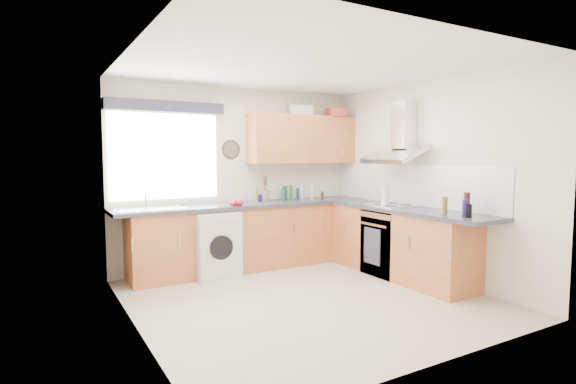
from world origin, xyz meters
TOP-DOWN VIEW (x-y plane):
  - ground_plane at (0.00, 0.00)m, footprint 3.60×3.60m
  - ceiling at (0.00, 0.00)m, footprint 3.60×3.60m
  - wall_back at (0.00, 1.80)m, footprint 3.60×0.02m
  - wall_front at (0.00, -1.80)m, footprint 3.60×0.02m
  - wall_left at (-1.80, 0.00)m, footprint 0.02×3.60m
  - wall_right at (1.80, 0.00)m, footprint 0.02×3.60m
  - window at (-1.05, 1.79)m, footprint 1.40×0.02m
  - window_blind at (-1.05, 1.70)m, footprint 1.50×0.18m
  - splashback at (1.79, 0.30)m, footprint 0.01×3.00m
  - base_cab_back at (-0.10, 1.51)m, footprint 3.00×0.58m
  - base_cab_corner at (1.50, 1.50)m, footprint 0.60×0.60m
  - base_cab_right at (1.51, 0.15)m, footprint 0.58×2.10m
  - worktop_back at (0.00, 1.50)m, footprint 3.60×0.62m
  - worktop_right at (1.50, 0.00)m, footprint 0.62×2.42m
  - sink at (-1.33, 1.50)m, footprint 0.84×0.46m
  - oven at (1.50, 0.30)m, footprint 0.56×0.58m
  - hob_plate at (1.50, 0.30)m, footprint 0.52×0.52m
  - extractor_hood at (1.60, 0.30)m, footprint 0.52×0.78m
  - upper_cabinets at (0.95, 1.62)m, footprint 1.70×0.35m
  - washing_machine at (-0.56, 1.40)m, footprint 0.60×0.58m
  - wall_clock at (-0.13, 1.78)m, footprint 0.27×0.04m
  - casserole at (0.94, 1.72)m, footprint 0.40×0.31m
  - storage_box at (1.47, 1.52)m, footprint 0.30×0.26m
  - utensil_pot at (0.36, 1.70)m, footprint 0.11×0.11m
  - kitchen_roll at (1.35, 0.27)m, footprint 0.12×0.12m
  - tomato_cluster at (-0.26, 1.30)m, footprint 0.19×0.19m
  - jar_0 at (0.15, 1.57)m, footprint 0.05×0.05m
  - jar_1 at (0.91, 1.69)m, footprint 0.04×0.04m
  - jar_2 at (0.67, 1.68)m, footprint 0.07×0.07m
  - jar_3 at (0.24, 1.64)m, footprint 0.07×0.07m
  - jar_4 at (0.70, 1.54)m, footprint 0.05×0.05m
  - jar_5 at (0.98, 1.41)m, footprint 0.04×0.04m
  - jar_6 at (0.92, 1.59)m, footprint 0.04×0.04m
  - jar_7 at (1.13, 1.36)m, footprint 0.04×0.04m
  - jar_8 at (0.56, 1.54)m, footprint 0.05×0.05m
  - bottle_0 at (1.42, -0.95)m, footprint 0.07×0.07m
  - bottle_1 at (1.39, -0.92)m, footprint 0.05×0.05m
  - bottle_2 at (1.59, -0.78)m, footprint 0.07×0.07m
  - bottle_3 at (1.45, -0.60)m, footprint 0.06×0.06m

SIDE VIEW (x-z plane):
  - ground_plane at x=0.00m, z-range 0.00..0.00m
  - washing_machine at x=-0.56m, z-range 0.00..0.84m
  - oven at x=1.50m, z-range 0.00..0.85m
  - base_cab_back at x=-0.10m, z-range 0.00..0.86m
  - base_cab_corner at x=1.50m, z-range 0.00..0.86m
  - base_cab_right at x=1.51m, z-range 0.00..0.86m
  - worktop_back at x=0.00m, z-range 0.86..0.91m
  - worktop_right at x=1.50m, z-range 0.86..0.91m
  - hob_plate at x=1.50m, z-range 0.91..0.92m
  - tomato_cluster at x=-0.26m, z-range 0.91..0.98m
  - sink at x=-1.33m, z-range 0.90..1.00m
  - jar_3 at x=0.24m, z-range 0.91..1.01m
  - jar_7 at x=1.13m, z-range 0.91..1.04m
  - bottle_0 at x=1.42m, z-range 0.91..1.06m
  - utensil_pot at x=0.36m, z-range 0.91..1.06m
  - jar_1 at x=0.91m, z-range 0.91..1.07m
  - jar_8 at x=0.56m, z-range 0.91..1.08m
  - bottle_1 at x=1.39m, z-range 0.91..1.10m
  - bottle_3 at x=1.45m, z-range 0.91..1.10m
  - jar_2 at x=0.67m, z-range 0.91..1.11m
  - jar_5 at x=0.98m, z-range 0.91..1.12m
  - jar_0 at x=0.15m, z-range 0.91..1.12m
  - kitchen_roll at x=1.35m, z-range 0.91..1.12m
  - jar_4 at x=0.70m, z-range 0.91..1.13m
  - jar_6 at x=0.92m, z-range 0.91..1.15m
  - bottle_2 at x=1.59m, z-range 0.91..1.16m
  - splashback at x=1.79m, z-range 0.91..1.45m
  - wall_back at x=0.00m, z-range 0.00..2.50m
  - wall_front at x=0.00m, z-range 0.00..2.50m
  - wall_left at x=-1.80m, z-range 0.00..2.50m
  - wall_right at x=1.80m, z-range 0.00..2.50m
  - window at x=-1.05m, z-range 1.00..2.10m
  - wall_clock at x=-0.13m, z-range 1.51..1.78m
  - extractor_hood at x=1.60m, z-range 1.44..2.10m
  - upper_cabinets at x=0.95m, z-range 1.45..2.15m
  - window_blind at x=-1.05m, z-range 2.11..2.25m
  - storage_box at x=1.47m, z-range 2.15..2.27m
  - casserole at x=0.94m, z-range 2.15..2.30m
  - ceiling at x=0.00m, z-range 2.49..2.51m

